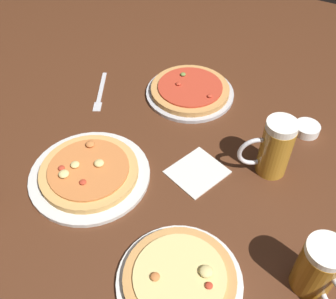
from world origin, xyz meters
TOP-DOWN VIEW (x-y plane):
  - ground_plane at (0.00, 0.00)m, footprint 2.40×2.40m
  - pizza_plate_near at (-0.15, -0.18)m, footprint 0.33×0.33m
  - pizza_plate_far at (-0.07, 0.28)m, footprint 0.30×0.30m
  - pizza_plate_side at (0.21, -0.33)m, footprint 0.28×0.28m
  - beer_mug_dark at (0.27, 0.09)m, footprint 0.13×0.11m
  - beer_mug_amber at (0.47, -0.19)m, footprint 0.12×0.12m
  - ramekin_sauce at (0.32, 0.29)m, footprint 0.08×0.08m
  - napkin_folded at (0.10, -0.02)m, footprint 0.17×0.18m
  - fork_left at (-0.34, 0.14)m, footprint 0.12×0.20m

SIDE VIEW (x-z plane):
  - ground_plane at x=0.00m, z-range -0.03..0.00m
  - fork_left at x=-0.34m, z-range 0.00..0.01m
  - napkin_folded at x=0.10m, z-range 0.00..0.01m
  - ramekin_sauce at x=0.32m, z-range 0.00..0.03m
  - pizza_plate_near at x=-0.15m, z-range -0.01..0.04m
  - pizza_plate_far at x=-0.07m, z-range -0.01..0.04m
  - pizza_plate_side at x=0.21m, z-range -0.01..0.04m
  - beer_mug_amber at x=0.47m, z-range 0.00..0.15m
  - beer_mug_dark at x=0.27m, z-range 0.00..0.17m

